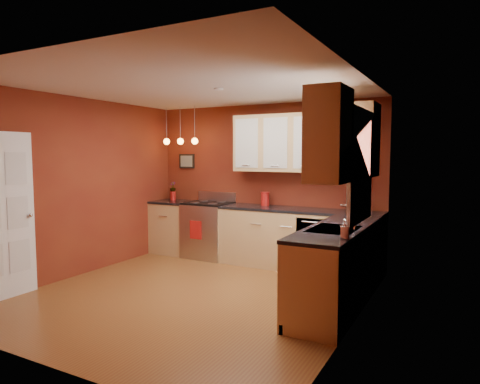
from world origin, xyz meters
The scene contains 27 objects.
floor centered at (0.00, 0.00, 0.00)m, with size 4.20×4.20×0.00m, color brown.
ceiling centered at (0.00, 0.00, 2.60)m, with size 4.00×4.20×0.02m, color beige.
wall_back centered at (0.00, 2.10, 1.30)m, with size 4.00×0.02×2.60m, color maroon.
wall_front centered at (0.00, -2.10, 1.30)m, with size 4.00×0.02×2.60m, color maroon.
wall_left centered at (-2.00, 0.00, 1.30)m, with size 0.02×4.20×2.60m, color maroon.
wall_right centered at (2.00, 0.00, 1.30)m, with size 0.02×4.20×2.60m, color maroon.
base_cabinets_back_left centered at (-1.65, 1.80, 0.45)m, with size 0.70×0.60×0.90m, color tan.
base_cabinets_back_right centered at (0.73, 1.80, 0.45)m, with size 2.54×0.60×0.90m, color tan.
base_cabinets_right centered at (1.70, 0.45, 0.45)m, with size 0.60×2.10×0.90m, color tan.
counter_back_left centered at (-1.65, 1.80, 0.92)m, with size 0.70×0.62×0.04m, color black.
counter_back_right centered at (0.73, 1.80, 0.92)m, with size 2.54×0.62×0.04m, color black.
counter_right centered at (1.70, 0.45, 0.92)m, with size 0.62×2.10×0.04m, color black.
gas_range centered at (-0.92, 1.80, 0.48)m, with size 0.76×0.64×1.11m.
dishwasher_front centered at (1.10, 1.51, 0.45)m, with size 0.60×0.02×0.80m, color #ADADB1.
sink centered at (1.70, 0.30, 0.92)m, with size 0.50×0.70×0.33m.
window centered at (1.97, 0.30, 1.69)m, with size 0.06×1.02×1.22m.
door_left_wall centered at (-1.97, -1.20, 1.03)m, with size 0.12×0.82×2.05m.
upper_cabinets_back centered at (0.60, 1.93, 1.95)m, with size 2.00×0.35×0.90m, color tan.
upper_cabinets_right centered at (1.82, 0.32, 1.95)m, with size 0.35×1.95×0.90m, color tan.
wall_picture centered at (-1.55, 2.08, 1.65)m, with size 0.32×0.03×0.26m, color black.
pendant_lights centered at (-1.45, 1.75, 2.01)m, with size 0.71×0.11×0.66m.
red_canister centered at (0.10, 1.93, 1.05)m, with size 0.15×0.15×0.22m.
red_vase centered at (-1.73, 1.89, 1.02)m, with size 0.10×0.10×0.16m, color #A71512.
flowers centered at (-1.73, 1.89, 1.18)m, with size 0.11×0.11×0.19m, color #A71512.
coffee_maker centered at (1.54, 1.86, 1.07)m, with size 0.21×0.20×0.28m.
soap_pump centered at (1.95, -0.22, 1.04)m, with size 0.09×0.09×0.19m, color silver.
dish_towel centered at (-0.96, 1.47, 0.52)m, with size 0.22×0.02×0.30m, color #A71512.
Camera 1 is at (3.00, -4.37, 1.77)m, focal length 32.00 mm.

